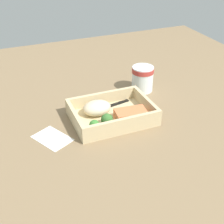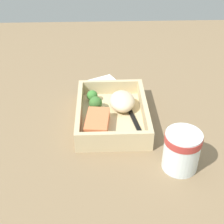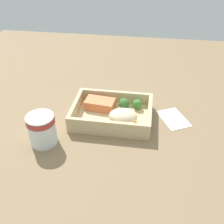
# 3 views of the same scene
# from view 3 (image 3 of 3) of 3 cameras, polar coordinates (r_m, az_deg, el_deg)

# --- Properties ---
(ground_plane) EXTENTS (1.60, 1.60, 0.02)m
(ground_plane) POSITION_cam_3_polar(r_m,az_deg,el_deg) (0.88, 0.00, -1.97)
(ground_plane) COLOR #80684A
(takeout_tray) EXTENTS (0.26, 0.19, 0.01)m
(takeout_tray) POSITION_cam_3_polar(r_m,az_deg,el_deg) (0.87, 0.00, -1.13)
(takeout_tray) COLOR #CBB588
(takeout_tray) RESTS_ON ground_plane
(tray_rim) EXTENTS (0.26, 0.19, 0.04)m
(tray_rim) POSITION_cam_3_polar(r_m,az_deg,el_deg) (0.85, 0.00, 0.32)
(tray_rim) COLOR #CBB588
(tray_rim) RESTS_ON takeout_tray
(salmon_fillet) EXTENTS (0.10, 0.07, 0.03)m
(salmon_fillet) POSITION_cam_3_polar(r_m,az_deg,el_deg) (0.89, -2.63, 1.75)
(salmon_fillet) COLOR #E87848
(salmon_fillet) RESTS_ON takeout_tray
(mashed_potatoes) EXTENTS (0.09, 0.07, 0.05)m
(mashed_potatoes) POSITION_cam_3_polar(r_m,az_deg,el_deg) (0.82, 2.44, -1.00)
(mashed_potatoes) COLOR beige
(mashed_potatoes) RESTS_ON takeout_tray
(broccoli_floret_1) EXTENTS (0.04, 0.04, 0.04)m
(broccoli_floret_1) POSITION_cam_3_polar(r_m,az_deg,el_deg) (0.88, 2.65, 1.78)
(broccoli_floret_1) COLOR #7E9F5D
(broccoli_floret_1) RESTS_ON takeout_tray
(broccoli_floret_2) EXTENTS (0.03, 0.03, 0.03)m
(broccoli_floret_2) POSITION_cam_3_polar(r_m,az_deg,el_deg) (0.89, 5.50, 1.73)
(broccoli_floret_2) COLOR #84A164
(broccoli_floret_2) RESTS_ON takeout_tray
(fork) EXTENTS (0.16, 0.04, 0.00)m
(fork) POSITION_cam_3_polar(r_m,az_deg,el_deg) (0.82, -0.65, -2.91)
(fork) COLOR black
(fork) RESTS_ON takeout_tray
(paper_cup) EXTENTS (0.08, 0.08, 0.09)m
(paper_cup) POSITION_cam_3_polar(r_m,az_deg,el_deg) (0.77, -15.04, -3.42)
(paper_cup) COLOR white
(paper_cup) RESTS_ON ground_plane
(receipt_slip) EXTENTS (0.12, 0.13, 0.00)m
(receipt_slip) POSITION_cam_3_polar(r_m,az_deg,el_deg) (0.89, 13.24, -1.37)
(receipt_slip) COLOR white
(receipt_slip) RESTS_ON ground_plane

